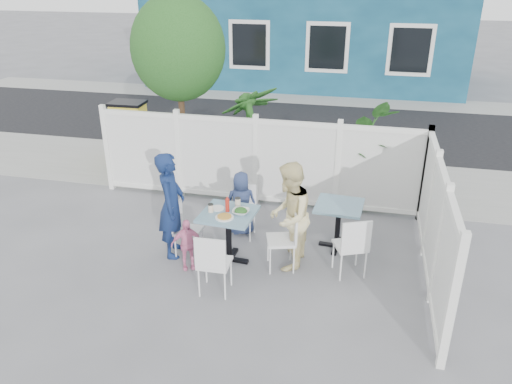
% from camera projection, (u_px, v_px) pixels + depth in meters
% --- Properties ---
extents(ground, '(80.00, 80.00, 0.00)m').
position_uv_depth(ground, '(211.00, 272.00, 7.14)').
color(ground, slate).
extents(near_sidewalk, '(24.00, 2.60, 0.01)m').
position_uv_depth(near_sidewalk, '(266.00, 174.00, 10.51)').
color(near_sidewalk, gray).
rests_on(near_sidewalk, ground).
extents(street, '(24.00, 5.00, 0.01)m').
position_uv_depth(street, '(293.00, 125.00, 13.79)').
color(street, black).
rests_on(street, ground).
extents(far_sidewalk, '(24.00, 1.60, 0.01)m').
position_uv_depth(far_sidewalk, '(308.00, 98.00, 16.54)').
color(far_sidewalk, gray).
rests_on(far_sidewalk, ground).
extents(fence_back, '(5.86, 0.08, 1.60)m').
position_uv_depth(fence_back, '(256.00, 163.00, 8.92)').
color(fence_back, white).
rests_on(fence_back, ground).
extents(fence_right, '(0.08, 3.66, 1.60)m').
position_uv_depth(fence_right, '(435.00, 227.00, 6.73)').
color(fence_right, white).
rests_on(fence_right, ground).
extents(tree, '(1.80, 1.62, 3.59)m').
position_uv_depth(tree, '(178.00, 49.00, 9.32)').
color(tree, '#382316').
rests_on(tree, ground).
extents(utility_cabinet, '(0.70, 0.51, 1.27)m').
position_uv_depth(utility_cabinet, '(130.00, 133.00, 11.06)').
color(utility_cabinet, gold).
rests_on(utility_cabinet, ground).
extents(potted_shrub_a, '(1.59, 1.59, 2.02)m').
position_uv_depth(potted_shrub_a, '(253.00, 138.00, 9.50)').
color(potted_shrub_a, '#1A4917').
rests_on(potted_shrub_a, ground).
extents(potted_shrub_b, '(1.61, 1.77, 1.72)m').
position_uv_depth(potted_shrub_b, '(356.00, 156.00, 9.07)').
color(potted_shrub_b, '#1A4917').
rests_on(potted_shrub_b, ground).
extents(main_table, '(0.81, 0.81, 0.79)m').
position_uv_depth(main_table, '(228.00, 224.00, 7.19)').
color(main_table, teal).
rests_on(main_table, ground).
extents(spare_table, '(0.74, 0.74, 0.73)m').
position_uv_depth(spare_table, '(339.00, 214.00, 7.56)').
color(spare_table, teal).
rests_on(spare_table, ground).
extents(chair_left, '(0.38, 0.39, 0.84)m').
position_uv_depth(chair_left, '(184.00, 226.00, 7.40)').
color(chair_left, white).
rests_on(chair_left, ground).
extents(chair_right, '(0.50, 0.51, 0.91)m').
position_uv_depth(chair_right, '(287.00, 235.00, 7.06)').
color(chair_right, white).
rests_on(chair_right, ground).
extents(chair_back, '(0.39, 0.37, 0.85)m').
position_uv_depth(chair_back, '(243.00, 207.00, 7.97)').
color(chair_back, white).
rests_on(chair_back, ground).
extents(chair_near, '(0.42, 0.41, 0.90)m').
position_uv_depth(chair_near, '(213.00, 260.00, 6.45)').
color(chair_near, white).
rests_on(chair_near, ground).
extents(chair_spare, '(0.54, 0.53, 0.91)m').
position_uv_depth(chair_spare, '(353.00, 243.00, 6.84)').
color(chair_spare, white).
rests_on(chair_spare, ground).
extents(man, '(0.49, 0.65, 1.62)m').
position_uv_depth(man, '(171.00, 205.00, 7.30)').
color(man, '#122350').
rests_on(man, ground).
extents(woman, '(0.64, 0.80, 1.59)m').
position_uv_depth(woman, '(289.00, 216.00, 7.00)').
color(woman, '#E8CA57').
rests_on(woman, ground).
extents(boy, '(0.59, 0.47, 1.06)m').
position_uv_depth(boy, '(241.00, 203.00, 8.00)').
color(boy, navy).
rests_on(boy, ground).
extents(toddler, '(0.49, 0.38, 0.78)m').
position_uv_depth(toddler, '(187.00, 244.00, 7.09)').
color(toddler, pink).
rests_on(toddler, ground).
extents(plate_main, '(0.26, 0.26, 0.02)m').
position_uv_depth(plate_main, '(224.00, 217.00, 6.96)').
color(plate_main, white).
rests_on(plate_main, main_table).
extents(plate_side, '(0.20, 0.20, 0.01)m').
position_uv_depth(plate_side, '(217.00, 208.00, 7.23)').
color(plate_side, white).
rests_on(plate_side, main_table).
extents(salad_bowl, '(0.24, 0.24, 0.06)m').
position_uv_depth(salad_bowl, '(241.00, 212.00, 7.07)').
color(salad_bowl, white).
rests_on(salad_bowl, main_table).
extents(coffee_cup_a, '(0.08, 0.08, 0.11)m').
position_uv_depth(coffee_cup_a, '(211.00, 208.00, 7.11)').
color(coffee_cup_a, beige).
rests_on(coffee_cup_a, main_table).
extents(coffee_cup_b, '(0.08, 0.08, 0.12)m').
position_uv_depth(coffee_cup_b, '(238.00, 202.00, 7.28)').
color(coffee_cup_b, beige).
rests_on(coffee_cup_b, main_table).
extents(ketchup_bottle, '(0.06, 0.06, 0.19)m').
position_uv_depth(ketchup_bottle, '(227.00, 205.00, 7.11)').
color(ketchup_bottle, red).
rests_on(ketchup_bottle, main_table).
extents(salt_shaker, '(0.03, 0.03, 0.07)m').
position_uv_depth(salt_shaker, '(227.00, 203.00, 7.32)').
color(salt_shaker, white).
rests_on(salt_shaker, main_table).
extents(pepper_shaker, '(0.03, 0.03, 0.08)m').
position_uv_depth(pepper_shaker, '(228.00, 202.00, 7.33)').
color(pepper_shaker, black).
rests_on(pepper_shaker, main_table).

